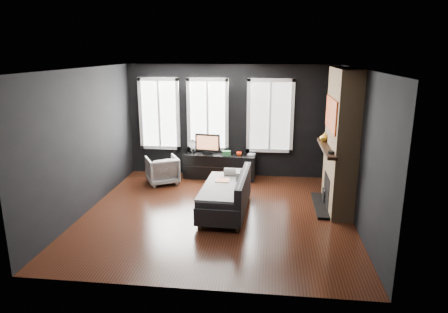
# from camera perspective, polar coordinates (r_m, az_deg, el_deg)

# --- Properties ---
(floor) EXTENTS (5.00, 5.00, 0.00)m
(floor) POSITION_cam_1_polar(r_m,az_deg,el_deg) (7.67, -1.01, -8.16)
(floor) COLOR black
(floor) RESTS_ON ground
(ceiling) EXTENTS (5.00, 5.00, 0.00)m
(ceiling) POSITION_cam_1_polar(r_m,az_deg,el_deg) (7.06, -1.12, 12.44)
(ceiling) COLOR white
(ceiling) RESTS_ON ground
(wall_back) EXTENTS (5.00, 0.02, 2.70)m
(wall_back) POSITION_cam_1_polar(r_m,az_deg,el_deg) (9.68, 0.93, 5.06)
(wall_back) COLOR black
(wall_back) RESTS_ON ground
(wall_left) EXTENTS (0.02, 5.00, 2.70)m
(wall_left) POSITION_cam_1_polar(r_m,az_deg,el_deg) (7.97, -19.19, 2.09)
(wall_left) COLOR black
(wall_left) RESTS_ON ground
(wall_right) EXTENTS (0.02, 5.00, 2.70)m
(wall_right) POSITION_cam_1_polar(r_m,az_deg,el_deg) (7.35, 18.65, 1.10)
(wall_right) COLOR black
(wall_right) RESTS_ON ground
(windows) EXTENTS (4.00, 0.16, 1.76)m
(windows) POSITION_cam_1_polar(r_m,az_deg,el_deg) (9.57, -1.80, 11.16)
(windows) COLOR white
(windows) RESTS_ON wall_back
(fireplace) EXTENTS (0.70, 1.62, 2.70)m
(fireplace) POSITION_cam_1_polar(r_m,az_deg,el_deg) (7.88, 16.37, 2.19)
(fireplace) COLOR #93724C
(fireplace) RESTS_ON floor
(sofa) EXTENTS (0.97, 1.85, 0.78)m
(sofa) POSITION_cam_1_polar(r_m,az_deg,el_deg) (7.59, 0.16, -5.23)
(sofa) COLOR #232326
(sofa) RESTS_ON floor
(stripe_pillow) EXTENTS (0.10, 0.32, 0.32)m
(stripe_pillow) POSITION_cam_1_polar(r_m,az_deg,el_deg) (7.85, 2.00, -3.23)
(stripe_pillow) COLOR gray
(stripe_pillow) RESTS_ON sofa
(armchair) EXTENTS (0.90, 0.88, 0.70)m
(armchair) POSITION_cam_1_polar(r_m,az_deg,el_deg) (9.37, -8.80, -1.73)
(armchair) COLOR white
(armchair) RESTS_ON floor
(media_console) EXTENTS (1.75, 0.64, 0.59)m
(media_console) POSITION_cam_1_polar(r_m,az_deg,el_deg) (9.69, -0.58, -1.32)
(media_console) COLOR black
(media_console) RESTS_ON floor
(monitor) EXTENTS (0.63, 0.22, 0.55)m
(monitor) POSITION_cam_1_polar(r_m,az_deg,el_deg) (9.57, -2.35, 2.00)
(monitor) COLOR black
(monitor) RESTS_ON media_console
(desk_fan) EXTENTS (0.31, 0.31, 0.34)m
(desk_fan) POSITION_cam_1_polar(r_m,az_deg,el_deg) (9.73, -4.41, 1.52)
(desk_fan) COLOR gray
(desk_fan) RESTS_ON media_console
(mug) EXTENTS (0.12, 0.10, 0.12)m
(mug) POSITION_cam_1_polar(r_m,az_deg,el_deg) (9.43, 2.17, 0.46)
(mug) COLOR #F43C11
(mug) RESTS_ON media_console
(book) EXTENTS (0.16, 0.04, 0.22)m
(book) POSITION_cam_1_polar(r_m,az_deg,el_deg) (9.55, 3.46, 0.94)
(book) COLOR tan
(book) RESTS_ON media_console
(storage_box) EXTENTS (0.21, 0.15, 0.11)m
(storage_box) POSITION_cam_1_polar(r_m,az_deg,el_deg) (9.48, 0.36, 0.50)
(storage_box) COLOR #2F6F3B
(storage_box) RESTS_ON media_console
(mantel_vase) EXTENTS (0.23, 0.24, 0.18)m
(mantel_vase) POSITION_cam_1_polar(r_m,az_deg,el_deg) (8.29, 14.16, 2.74)
(mantel_vase) COLOR gold
(mantel_vase) RESTS_ON fireplace
(mantel_clock) EXTENTS (0.14, 0.14, 0.04)m
(mantel_clock) POSITION_cam_1_polar(r_m,az_deg,el_deg) (7.34, 15.07, 0.57)
(mantel_clock) COLOR black
(mantel_clock) RESTS_ON fireplace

